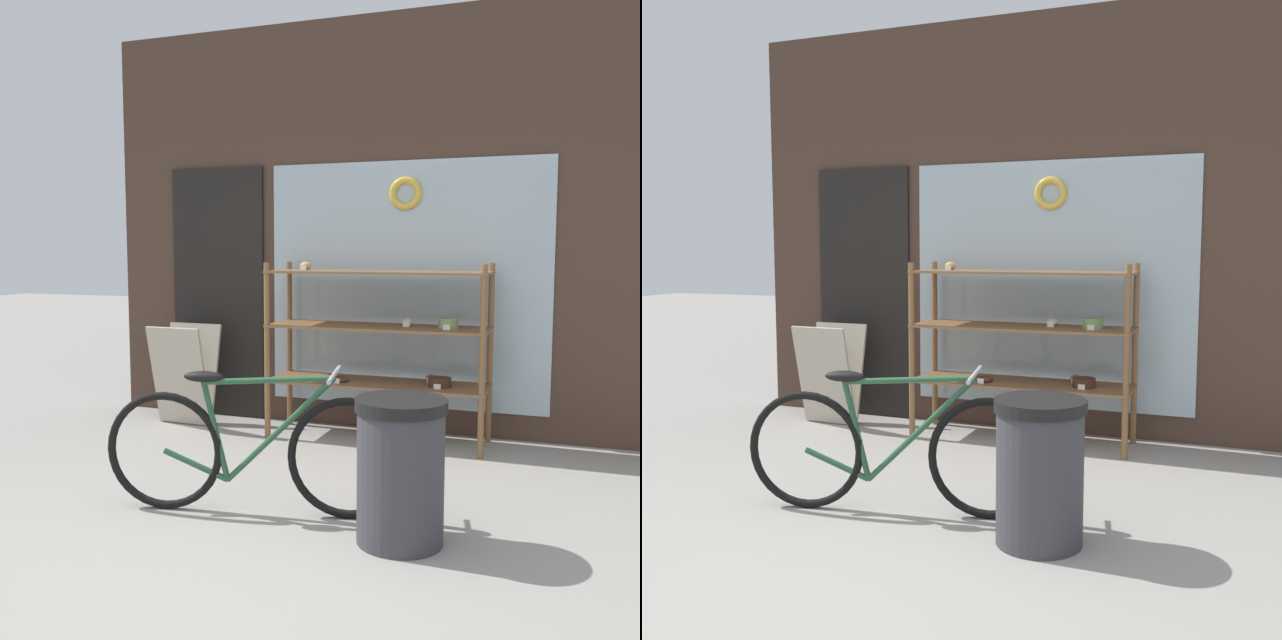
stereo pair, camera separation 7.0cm
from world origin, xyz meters
TOP-DOWN VIEW (x-y plane):
  - ground_plane at (0.00, 0.00)m, footprint 30.00×30.00m
  - storefront_facade at (-0.05, 2.48)m, footprint 4.67×0.13m
  - display_case at (0.10, 2.10)m, footprint 1.63×0.49m
  - bicycle at (-0.15, 0.44)m, footprint 1.65×0.51m
  - sandwich_board at (-1.53, 2.04)m, footprint 0.49×0.39m
  - trash_bin at (0.68, 0.33)m, footprint 0.45×0.45m

SIDE VIEW (x-z plane):
  - ground_plane at x=0.00m, z-range 0.00..0.00m
  - bicycle at x=-0.15m, z-range -0.04..0.75m
  - trash_bin at x=0.68m, z-range 0.03..0.74m
  - sandwich_board at x=-1.53m, z-range 0.01..0.81m
  - display_case at x=0.10m, z-range 0.14..1.47m
  - storefront_facade at x=-0.05m, z-range -0.04..3.17m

